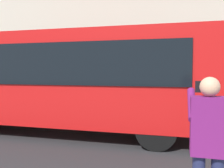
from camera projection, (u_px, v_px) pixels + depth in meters
The scene contains 3 objects.
ground_plane at pixel (208, 140), 6.84m from camera, with size 60.00×60.00×0.00m, color #2B2B2D.
red_bus at pixel (62, 78), 7.71m from camera, with size 9.05×2.54×3.08m.
pedestrian_photographer at pixel (209, 140), 2.77m from camera, with size 0.53×0.52×1.70m.
Camera 1 is at (0.84, 7.21, 1.92)m, focal length 39.64 mm.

